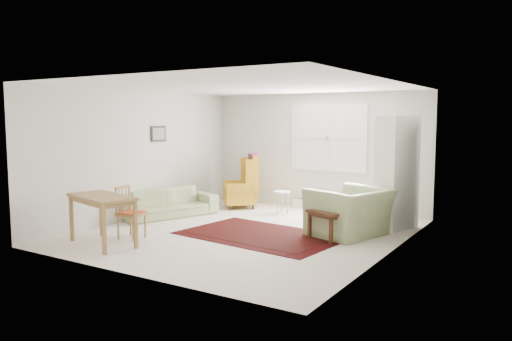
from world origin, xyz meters
The scene contains 10 objects.
room centered at (0.02, 0.21, 1.26)m, with size 5.04×5.54×2.51m.
rug centered at (0.33, -0.06, 0.01)m, with size 2.66×1.71×0.03m, color black, non-canonical shape.
sofa centered at (-2.10, 0.35, 0.39)m, with size 1.92×0.75×0.77m, color #9AA970.
armchair centered at (1.60, 0.71, 0.48)m, with size 1.23×1.08×0.96m, color #9AA970.
wingback_chair centered at (-1.44, 1.93, 0.60)m, with size 0.69×0.73×1.19m, color gold, non-canonical shape.
coffee_table centered at (1.45, 0.30, 0.24)m, with size 0.60×0.60×0.49m, color #3F2113, non-canonical shape.
stool centered at (-0.33, 1.85, 0.23)m, with size 0.35×0.35×0.47m, color white, non-canonical shape.
cabinet centered at (2.10, 1.68, 1.01)m, with size 0.42×0.81×2.01m, color white, non-canonical shape.
desk centered at (-1.45, -1.89, 0.39)m, with size 1.22×0.61×0.78m, color olive, non-canonical shape.
desk_chair centered at (-1.38, -1.36, 0.43)m, with size 0.38×0.38×0.86m, color olive, non-canonical shape.
Camera 1 is at (4.62, -7.10, 1.97)m, focal length 35.00 mm.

